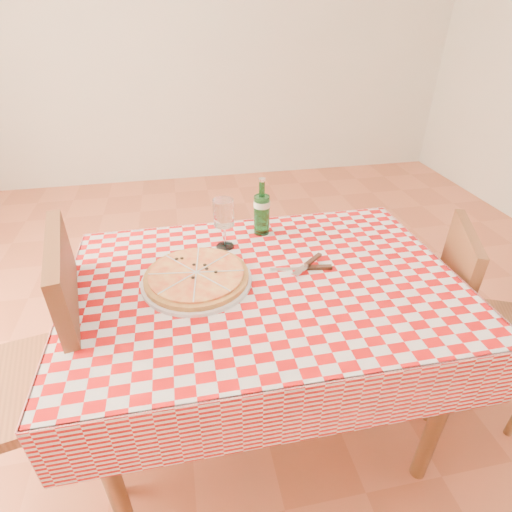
{
  "coord_description": "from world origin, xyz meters",
  "views": [
    {
      "loc": [
        -0.24,
        -1.07,
        1.54
      ],
      "look_at": [
        -0.02,
        0.06,
        0.82
      ],
      "focal_mm": 28.0,
      "sensor_mm": 36.0,
      "label": 1
    }
  ],
  "objects_px": {
    "wine_glass": "(224,224)",
    "water_bottle": "(262,207)",
    "pizza_plate": "(197,276)",
    "chair_near": "(470,312)",
    "dining_table": "(265,303)",
    "chair_far": "(50,359)"
  },
  "relations": [
    {
      "from": "dining_table",
      "to": "water_bottle",
      "type": "bearing_deg",
      "value": 80.3
    },
    {
      "from": "chair_far",
      "to": "wine_glass",
      "type": "bearing_deg",
      "value": -167.67
    },
    {
      "from": "dining_table",
      "to": "wine_glass",
      "type": "height_order",
      "value": "wine_glass"
    },
    {
      "from": "chair_near",
      "to": "water_bottle",
      "type": "xyz_separation_m",
      "value": [
        -0.8,
        0.34,
        0.39
      ]
    },
    {
      "from": "chair_far",
      "to": "pizza_plate",
      "type": "height_order",
      "value": "chair_far"
    },
    {
      "from": "dining_table",
      "to": "chair_far",
      "type": "bearing_deg",
      "value": -177.84
    },
    {
      "from": "wine_glass",
      "to": "dining_table",
      "type": "bearing_deg",
      "value": -66.8
    },
    {
      "from": "dining_table",
      "to": "wine_glass",
      "type": "bearing_deg",
      "value": 113.2
    },
    {
      "from": "chair_near",
      "to": "wine_glass",
      "type": "bearing_deg",
      "value": -170.95
    },
    {
      "from": "chair_near",
      "to": "chair_far",
      "type": "xyz_separation_m",
      "value": [
        -1.58,
        -0.01,
        0.07
      ]
    },
    {
      "from": "chair_near",
      "to": "wine_glass",
      "type": "relative_size",
      "value": 4.36
    },
    {
      "from": "chair_near",
      "to": "water_bottle",
      "type": "height_order",
      "value": "water_bottle"
    },
    {
      "from": "pizza_plate",
      "to": "wine_glass",
      "type": "xyz_separation_m",
      "value": [
        0.12,
        0.21,
        0.07
      ]
    },
    {
      "from": "water_bottle",
      "to": "wine_glass",
      "type": "bearing_deg",
      "value": -152.89
    },
    {
      "from": "wine_glass",
      "to": "water_bottle",
      "type": "bearing_deg",
      "value": 27.11
    },
    {
      "from": "water_bottle",
      "to": "chair_far",
      "type": "bearing_deg",
      "value": -155.71
    },
    {
      "from": "dining_table",
      "to": "wine_glass",
      "type": "xyz_separation_m",
      "value": [
        -0.1,
        0.24,
        0.2
      ]
    },
    {
      "from": "chair_near",
      "to": "chair_far",
      "type": "distance_m",
      "value": 1.58
    },
    {
      "from": "dining_table",
      "to": "pizza_plate",
      "type": "relative_size",
      "value": 3.27
    },
    {
      "from": "water_bottle",
      "to": "dining_table",
      "type": "bearing_deg",
      "value": -99.7
    },
    {
      "from": "wine_glass",
      "to": "chair_near",
      "type": "bearing_deg",
      "value": -14.97
    },
    {
      "from": "chair_near",
      "to": "wine_glass",
      "type": "height_order",
      "value": "wine_glass"
    }
  ]
}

